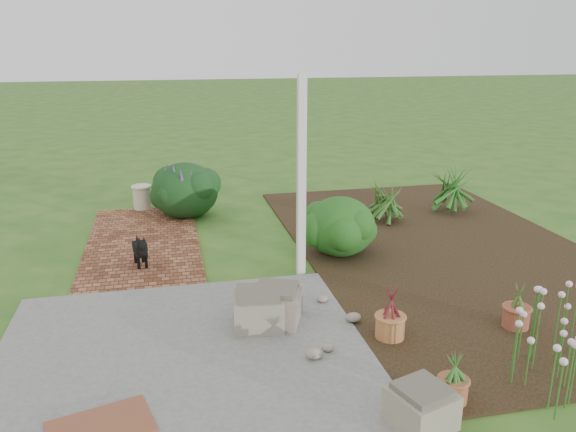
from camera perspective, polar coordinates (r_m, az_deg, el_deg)
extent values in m
plane|color=#2E611E|center=(7.08, -0.88, -6.47)|extent=(80.00, 80.00, 0.00)
cube|color=slate|center=(5.40, -10.46, -14.65)|extent=(3.50, 3.50, 0.04)
cube|color=#592E1C|center=(8.59, -14.50, -2.54)|extent=(1.60, 3.50, 0.04)
cube|color=black|center=(8.33, 15.51, -3.28)|extent=(4.00, 7.00, 0.03)
cube|color=white|center=(6.83, 1.37, 3.73)|extent=(0.10, 0.10, 2.50)
cube|color=gray|center=(4.63, 13.37, -18.46)|extent=(0.54, 0.54, 0.28)
cube|color=#756556|center=(5.95, -1.25, -9.11)|extent=(0.65, 0.65, 0.33)
cube|color=gray|center=(5.86, -3.03, -9.55)|extent=(0.56, 0.56, 0.33)
cube|color=brown|center=(4.77, -18.51, -19.63)|extent=(0.87, 0.68, 0.02)
cube|color=black|center=(7.57, -14.81, -3.26)|extent=(0.20, 0.34, 0.14)
cylinder|color=black|center=(7.51, -14.93, -4.65)|extent=(0.04, 0.04, 0.16)
cylinder|color=black|center=(7.53, -14.21, -4.55)|extent=(0.04, 0.04, 0.16)
cylinder|color=black|center=(7.72, -15.24, -4.07)|extent=(0.04, 0.04, 0.16)
cylinder|color=black|center=(7.74, -14.53, -3.97)|extent=(0.04, 0.04, 0.16)
sphere|color=black|center=(7.36, -14.61, -2.91)|extent=(0.13, 0.13, 0.13)
cone|color=black|center=(7.70, -15.10, -2.18)|extent=(0.07, 0.11, 0.12)
cylinder|color=beige|center=(10.18, -14.61, 1.86)|extent=(0.36, 0.36, 0.40)
ellipsoid|color=#1B3B0D|center=(7.76, 5.31, -0.89)|extent=(1.05, 1.05, 0.82)
cylinder|color=#B9733E|center=(5.77, 10.32, -10.95)|extent=(0.38, 0.38, 0.24)
cylinder|color=brown|center=(6.33, 22.16, -9.45)|extent=(0.30, 0.30, 0.22)
cylinder|color=#9A5634|center=(4.98, 16.39, -16.56)|extent=(0.32, 0.32, 0.20)
ellipsoid|color=black|center=(9.63, -10.43, 2.70)|extent=(1.29, 1.29, 0.95)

